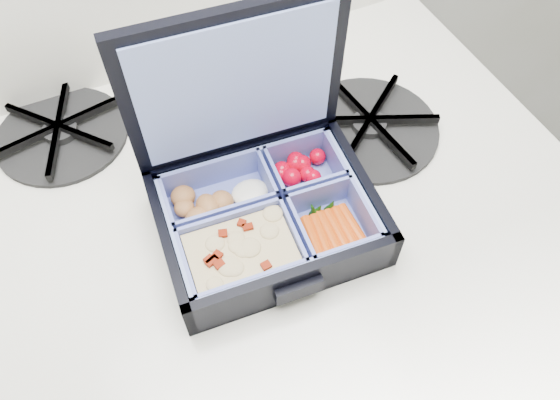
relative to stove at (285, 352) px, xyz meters
name	(u,v)px	position (x,y,z in m)	size (l,w,h in m)	color
stove	(285,352)	(0.00, 0.00, 0.00)	(0.63, 0.63, 0.95)	white
bento_box	(267,217)	(-0.03, -0.02, 0.50)	(0.21, 0.16, 0.05)	black
burner_grate	(369,123)	(0.13, 0.05, 0.49)	(0.16, 0.16, 0.02)	black
burner_grate_rear	(61,131)	(-0.20, 0.19, 0.48)	(0.15, 0.15, 0.02)	black
fork	(307,112)	(0.07, 0.10, 0.48)	(0.02, 0.18, 0.01)	silver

